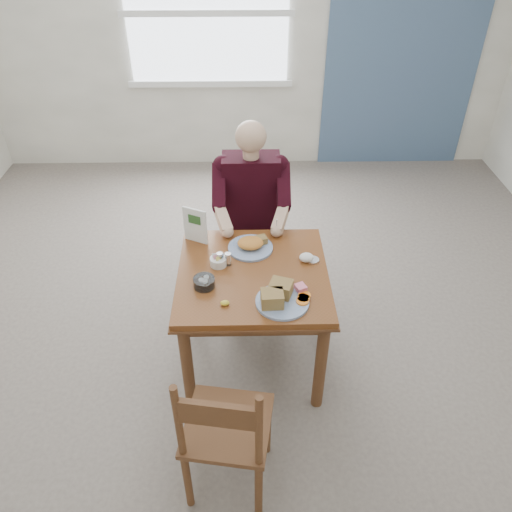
{
  "coord_description": "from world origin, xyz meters",
  "views": [
    {
      "loc": [
        -0.03,
        -2.33,
        2.62
      ],
      "look_at": [
        0.02,
        0.0,
        0.87
      ],
      "focal_mm": 35.0,
      "sensor_mm": 36.0,
      "label": 1
    }
  ],
  "objects_px": {
    "near_plate": "(280,297)",
    "diner": "(251,202)",
    "far_plate": "(251,245)",
    "chair_far": "(251,234)",
    "table": "(253,286)",
    "chair_near": "(226,432)"
  },
  "relations": [
    {
      "from": "table",
      "to": "diner",
      "type": "height_order",
      "value": "diner"
    },
    {
      "from": "diner",
      "to": "near_plate",
      "type": "xyz_separation_m",
      "value": [
        0.15,
        -0.98,
        -0.02
      ]
    },
    {
      "from": "table",
      "to": "chair_far",
      "type": "xyz_separation_m",
      "value": [
        0.0,
        0.8,
        -0.16
      ]
    },
    {
      "from": "far_plate",
      "to": "diner",
      "type": "bearing_deg",
      "value": 89.12
    },
    {
      "from": "diner",
      "to": "far_plate",
      "type": "relative_size",
      "value": 3.79
    },
    {
      "from": "near_plate",
      "to": "far_plate",
      "type": "height_order",
      "value": "near_plate"
    },
    {
      "from": "diner",
      "to": "far_plate",
      "type": "height_order",
      "value": "diner"
    },
    {
      "from": "table",
      "to": "chair_near",
      "type": "distance_m",
      "value": 0.93
    },
    {
      "from": "diner",
      "to": "chair_near",
      "type": "bearing_deg",
      "value": -95.2
    },
    {
      "from": "diner",
      "to": "far_plate",
      "type": "bearing_deg",
      "value": -90.88
    },
    {
      "from": "chair_far",
      "to": "near_plate",
      "type": "bearing_deg",
      "value": -82.09
    },
    {
      "from": "chair_far",
      "to": "near_plate",
      "type": "relative_size",
      "value": 2.85
    },
    {
      "from": "chair_near",
      "to": "diner",
      "type": "xyz_separation_m",
      "value": [
        0.15,
        1.61,
        0.33
      ]
    },
    {
      "from": "table",
      "to": "near_plate",
      "type": "relative_size",
      "value": 2.76
    },
    {
      "from": "chair_near",
      "to": "near_plate",
      "type": "distance_m",
      "value": 0.76
    },
    {
      "from": "diner",
      "to": "far_plate",
      "type": "distance_m",
      "value": 0.47
    },
    {
      "from": "diner",
      "to": "near_plate",
      "type": "height_order",
      "value": "diner"
    },
    {
      "from": "table",
      "to": "chair_near",
      "type": "xyz_separation_m",
      "value": [
        -0.15,
        -0.9,
        -0.16
      ]
    },
    {
      "from": "table",
      "to": "near_plate",
      "type": "height_order",
      "value": "near_plate"
    },
    {
      "from": "chair_far",
      "to": "diner",
      "type": "xyz_separation_m",
      "value": [
        0.0,
        -0.09,
        0.33
      ]
    },
    {
      "from": "near_plate",
      "to": "diner",
      "type": "bearing_deg",
      "value": 98.63
    },
    {
      "from": "diner",
      "to": "near_plate",
      "type": "bearing_deg",
      "value": -81.37
    }
  ]
}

